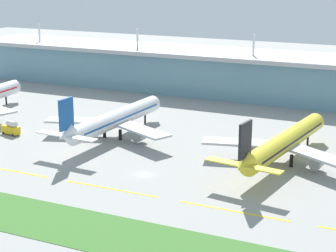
# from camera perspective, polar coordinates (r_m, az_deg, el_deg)

# --- Properties ---
(ground_plane) EXTENTS (600.00, 600.00, 0.00)m
(ground_plane) POSITION_cam_1_polar(r_m,az_deg,el_deg) (163.24, -2.37, -4.79)
(ground_plane) COLOR gray
(terminal_building) EXTENTS (288.00, 34.00, 28.43)m
(terminal_building) POSITION_cam_1_polar(r_m,az_deg,el_deg) (258.46, 8.69, 4.97)
(terminal_building) COLOR #6693A8
(terminal_building) RESTS_ON ground
(airliner_near_middle) EXTENTS (48.72, 60.87, 18.90)m
(airliner_near_middle) POSITION_cam_1_polar(r_m,az_deg,el_deg) (196.14, -5.32, 0.65)
(airliner_near_middle) COLOR white
(airliner_near_middle) RESTS_ON ground
(airliner_far_middle) EXTENTS (48.33, 63.21, 18.90)m
(airliner_far_middle) POSITION_cam_1_polar(r_m,az_deg,el_deg) (173.29, 11.36, -1.62)
(airliner_far_middle) COLOR yellow
(airliner_far_middle) RESTS_ON ground
(taxiway_stripe_mid_west) EXTENTS (28.00, 0.70, 0.04)m
(taxiway_stripe_mid_west) POSITION_cam_1_polar(r_m,az_deg,el_deg) (172.44, -15.51, -4.23)
(taxiway_stripe_mid_west) COLOR yellow
(taxiway_stripe_mid_west) RESTS_ON ground
(taxiway_stripe_centre) EXTENTS (28.00, 0.70, 0.04)m
(taxiway_stripe_centre) POSITION_cam_1_polar(r_m,az_deg,el_deg) (153.57, -5.70, -6.19)
(taxiway_stripe_centre) COLOR yellow
(taxiway_stripe_centre) RESTS_ON ground
(taxiway_stripe_mid_east) EXTENTS (28.00, 0.70, 0.04)m
(taxiway_stripe_mid_east) POSITION_cam_1_polar(r_m,az_deg,el_deg) (140.51, 6.48, -8.36)
(taxiway_stripe_mid_east) COLOR yellow
(taxiway_stripe_mid_east) RESTS_ON ground
(grass_verge) EXTENTS (300.00, 18.00, 0.10)m
(grass_verge) POSITION_cam_1_polar(r_m,az_deg,el_deg) (134.25, -9.65, -9.66)
(grass_verge) COLOR #3D702D
(grass_verge) RESTS_ON ground
(fuel_truck) EXTENTS (7.55, 3.85, 4.95)m
(fuel_truck) POSITION_cam_1_polar(r_m,az_deg,el_deg) (207.32, -15.25, -0.22)
(fuel_truck) COLOR gold
(fuel_truck) RESTS_ON ground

